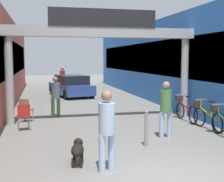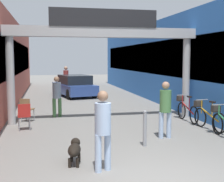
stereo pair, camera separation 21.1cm
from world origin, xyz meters
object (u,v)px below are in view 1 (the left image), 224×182
(bicycle_red_farthest, at_px, (185,109))
(pedestrian_elderly_walking, at_px, (63,78))
(bicycle_green_second, at_px, (224,123))
(parked_car_blue, at_px, (71,86))
(bollard_post_metal, at_px, (146,128))
(cafe_chair_red_nearer, at_px, (24,115))
(pedestrian_with_dog, at_px, (107,126))
(cafe_chair_wood_farther, at_px, (25,108))
(pedestrian_carrying_crate, at_px, (55,94))
(pedestrian_companion, at_px, (166,106))
(dog_on_leash, at_px, (78,149))
(bicycle_orange_third, at_px, (207,116))

(bicycle_red_farthest, bearing_deg, pedestrian_elderly_walking, 110.33)
(bicycle_green_second, relative_size, parked_car_blue, 0.39)
(bollard_post_metal, relative_size, cafe_chair_red_nearer, 1.11)
(pedestrian_with_dog, xyz_separation_m, cafe_chair_wood_farther, (-1.89, 5.59, -0.44))
(bollard_post_metal, distance_m, cafe_chair_red_nearer, 4.21)
(cafe_chair_wood_farther, bearing_deg, cafe_chair_red_nearer, -89.43)
(pedestrian_carrying_crate, relative_size, bollard_post_metal, 1.67)
(cafe_chair_red_nearer, relative_size, cafe_chair_wood_farther, 1.00)
(pedestrian_companion, bearing_deg, parked_car_blue, 99.00)
(pedestrian_elderly_walking, height_order, cafe_chair_wood_farther, pedestrian_elderly_walking)
(pedestrian_carrying_crate, relative_size, pedestrian_elderly_walking, 0.90)
(cafe_chair_red_nearer, bearing_deg, pedestrian_elderly_walking, 79.38)
(pedestrian_with_dog, bearing_deg, cafe_chair_wood_farther, 108.68)
(bicycle_red_farthest, bearing_deg, dog_on_leash, -138.99)
(bollard_post_metal, bearing_deg, pedestrian_elderly_walking, 95.49)
(dog_on_leash, distance_m, bicycle_red_farthest, 6.05)
(bicycle_red_farthest, bearing_deg, cafe_chair_wood_farther, 170.02)
(pedestrian_carrying_crate, relative_size, bicycle_green_second, 0.97)
(bicycle_orange_third, relative_size, parked_car_blue, 0.39)
(bicycle_green_second, distance_m, bicycle_red_farthest, 2.58)
(pedestrian_carrying_crate, height_order, cafe_chair_wood_farther, pedestrian_carrying_crate)
(bollard_post_metal, distance_m, parked_car_blue, 11.70)
(pedestrian_carrying_crate, distance_m, parked_car_blue, 7.02)
(pedestrian_elderly_walking, relative_size, bicycle_green_second, 1.08)
(parked_car_blue, bearing_deg, pedestrian_elderly_walking, 103.30)
(bicycle_green_second, relative_size, bicycle_orange_third, 1.01)
(pedestrian_carrying_crate, bearing_deg, bicycle_red_farthest, -21.12)
(bicycle_orange_third, xyz_separation_m, parked_car_blue, (-3.55, 10.16, 0.21))
(dog_on_leash, bearing_deg, cafe_chair_wood_farther, 105.08)
(bicycle_red_farthest, bearing_deg, cafe_chair_red_nearer, -176.67)
(pedestrian_elderly_walking, height_order, bollard_post_metal, pedestrian_elderly_walking)
(bicycle_red_farthest, xyz_separation_m, parked_car_blue, (-3.46, 8.73, 0.21))
(bicycle_red_farthest, relative_size, parked_car_blue, 0.39)
(pedestrian_companion, height_order, bicycle_red_farthest, pedestrian_companion)
(bicycle_green_second, bearing_deg, pedestrian_carrying_crate, 137.15)
(pedestrian_carrying_crate, distance_m, dog_on_leash, 5.84)
(bicycle_green_second, bearing_deg, cafe_chair_red_nearer, 159.23)
(dog_on_leash, distance_m, cafe_chair_wood_farther, 5.19)
(cafe_chair_red_nearer, bearing_deg, dog_on_leash, -69.78)
(pedestrian_elderly_walking, xyz_separation_m, dog_on_leash, (-0.69, -14.42, -0.73))
(bicycle_green_second, distance_m, bicycle_orange_third, 1.15)
(cafe_chair_red_nearer, bearing_deg, bicycle_red_farthest, 3.33)
(pedestrian_carrying_crate, bearing_deg, dog_on_leash, -88.04)
(pedestrian_elderly_walking, distance_m, cafe_chair_red_nearer, 11.00)
(pedestrian_with_dog, xyz_separation_m, bicycle_orange_third, (4.11, 3.12, -0.54))
(pedestrian_carrying_crate, distance_m, bicycle_orange_third, 5.87)
(bicycle_orange_third, distance_m, cafe_chair_wood_farther, 6.49)
(bicycle_green_second, relative_size, cafe_chair_wood_farther, 1.90)
(parked_car_blue, bearing_deg, bicycle_orange_third, -70.72)
(dog_on_leash, distance_m, bicycle_green_second, 4.77)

